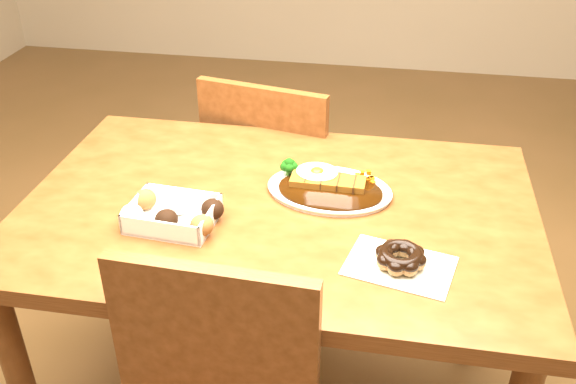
% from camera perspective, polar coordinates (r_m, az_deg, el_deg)
% --- Properties ---
extents(table, '(1.20, 0.80, 0.75)m').
position_cam_1_polar(table, '(1.56, -0.86, -4.14)').
color(table, '#552B11').
rests_on(table, ground).
extents(chair_far, '(0.50, 0.50, 0.87)m').
position_cam_1_polar(chair_far, '(2.11, -0.81, 0.63)').
color(chair_far, '#552B11').
rests_on(chair_far, ground).
extents(katsu_curry_plate, '(0.31, 0.24, 0.06)m').
position_cam_1_polar(katsu_curry_plate, '(1.55, 3.54, 0.51)').
color(katsu_curry_plate, white).
rests_on(katsu_curry_plate, table).
extents(donut_box, '(0.22, 0.16, 0.05)m').
position_cam_1_polar(donut_box, '(1.45, -10.23, -1.85)').
color(donut_box, white).
rests_on(donut_box, table).
extents(pon_de_ring, '(0.24, 0.19, 0.04)m').
position_cam_1_polar(pon_de_ring, '(1.32, 9.97, -5.80)').
color(pon_de_ring, silver).
rests_on(pon_de_ring, table).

